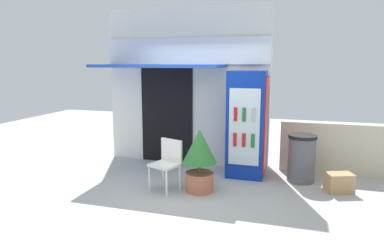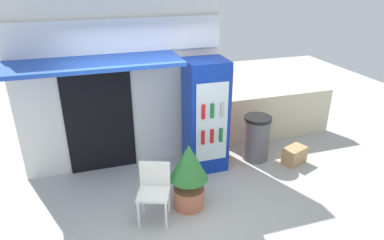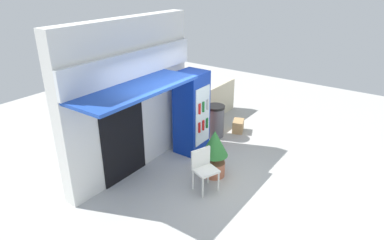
# 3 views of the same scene
# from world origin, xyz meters

# --- Properties ---
(ground) EXTENTS (16.00, 16.00, 0.00)m
(ground) POSITION_xyz_m (0.00, 0.00, 0.00)
(ground) COLOR #B2B2AD
(storefront_building) EXTENTS (3.41, 1.27, 3.21)m
(storefront_building) POSITION_xyz_m (-0.42, 1.66, 1.64)
(storefront_building) COLOR silver
(storefront_building) RESTS_ON ground
(drink_cooler) EXTENTS (0.70, 0.66, 1.96)m
(drink_cooler) POSITION_xyz_m (0.95, 1.08, 0.98)
(drink_cooler) COLOR #0C2D9E
(drink_cooler) RESTS_ON ground
(plastic_chair) EXTENTS (0.54, 0.52, 0.85)m
(plastic_chair) POSITION_xyz_m (-0.21, -0.02, 0.50)
(plastic_chair) COLOR white
(plastic_chair) RESTS_ON ground
(potted_plant_near_shop) EXTENTS (0.56, 0.56, 1.04)m
(potted_plant_near_shop) POSITION_xyz_m (0.32, 0.06, 0.60)
(potted_plant_near_shop) COLOR #BC6B4C
(potted_plant_near_shop) RESTS_ON ground
(trash_bin) EXTENTS (0.50, 0.50, 0.85)m
(trash_bin) POSITION_xyz_m (1.94, 1.05, 0.43)
(trash_bin) COLOR #595960
(trash_bin) RESTS_ON ground
(stone_boundary_wall) EXTENTS (2.42, 0.23, 0.98)m
(stone_boundary_wall) POSITION_xyz_m (2.75, 1.71, 0.49)
(stone_boundary_wall) COLOR beige
(stone_boundary_wall) RESTS_ON ground
(cardboard_box) EXTENTS (0.49, 0.40, 0.32)m
(cardboard_box) POSITION_xyz_m (2.54, 0.67, 0.16)
(cardboard_box) COLOR tan
(cardboard_box) RESTS_ON ground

